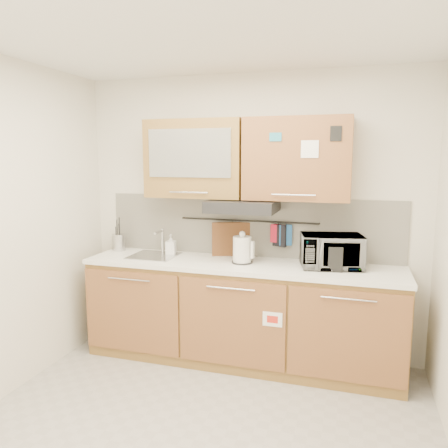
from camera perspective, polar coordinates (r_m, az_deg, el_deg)
The scene contains 19 objects.
floor at distance 3.22m, azimuth -3.90°, elevation -26.32°, with size 3.20×3.20×0.00m, color #9E9993.
ceiling at distance 2.74m, azimuth -4.52°, elevation 24.65°, with size 3.20×3.20×0.00m, color white.
wall_back at distance 4.11m, azimuth 3.32°, elevation 1.07°, with size 3.20×3.20×0.00m, color silver.
base_cabinet at distance 4.04m, azimuth 2.16°, elevation -12.18°, with size 2.80×0.64×0.88m.
countertop at distance 3.89m, azimuth 2.19°, elevation -5.37°, with size 2.82×0.62×0.04m, color white.
backsplash at distance 4.11m, azimuth 3.27°, elevation -0.33°, with size 2.80×0.02×0.56m, color silver.
upper_cabinets at distance 3.90m, azimuth 2.70°, elevation 8.49°, with size 1.82×0.37×0.70m.
range_hood at distance 3.85m, azimuth 2.46°, elevation 2.37°, with size 0.60×0.46×0.10m, color black.
sink at distance 4.19m, azimuth -9.09°, elevation -4.10°, with size 0.42×0.40×0.26m.
utensil_rail at distance 4.06m, azimuth 3.15°, elevation 0.42°, with size 0.02×0.02×1.30m, color black.
utensil_crock at distance 4.49m, azimuth -13.57°, elevation -2.30°, with size 0.14×0.14×0.33m.
kettle at distance 3.85m, azimuth 2.40°, elevation -3.45°, with size 0.21×0.20×0.29m.
toaster at distance 3.72m, azimuth 13.07°, elevation -4.23°, with size 0.29×0.19×0.21m.
microwave at distance 3.80m, azimuth 13.86°, elevation -3.47°, with size 0.50×0.34×0.28m, color #999999.
soap_bottle at distance 4.21m, azimuth -6.96°, elevation -2.70°, with size 0.09×0.09×0.19m, color #999999.
cutting_board at distance 4.13m, azimuth 1.02°, elevation -2.96°, with size 0.37×0.03×0.46m, color brown.
oven_mitt at distance 4.00m, azimuth 8.04°, elevation -1.44°, with size 0.11×0.03×0.19m, color #1F5190.
dark_pouch at distance 4.01m, azimuth 7.28°, elevation -1.50°, with size 0.13×0.04×0.20m, color black.
pot_holder at distance 4.01m, azimuth 7.05°, elevation -1.24°, with size 0.14×0.02×0.17m, color red.
Camera 1 is at (0.95, -2.46, 1.85)m, focal length 35.00 mm.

